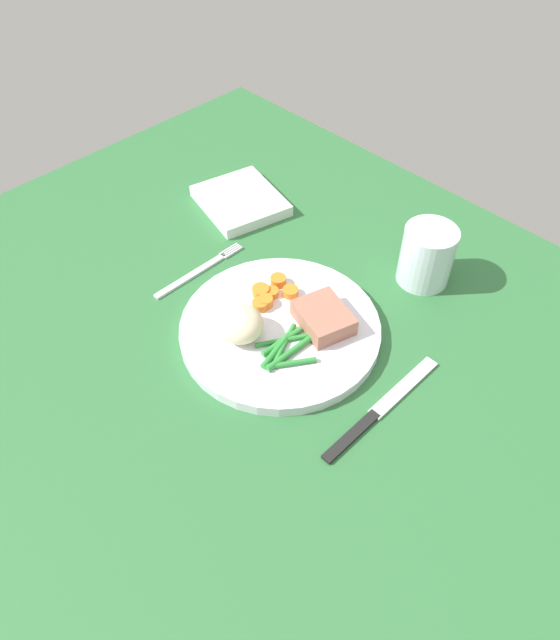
{
  "coord_description": "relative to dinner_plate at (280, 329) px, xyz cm",
  "views": [
    {
      "loc": [
        34.19,
        -36.07,
        62.68
      ],
      "look_at": [
        -3.88,
        1.5,
        4.6
      ],
      "focal_mm": 33.65,
      "sensor_mm": 36.0,
      "label": 1
    }
  ],
  "objects": [
    {
      "name": "carrot_slices",
      "position": [
        -4.76,
        2.89,
        1.39
      ],
      "size": [
        5.28,
        7.24,
        1.3
      ],
      "color": "orange",
      "rests_on": "dinner_plate"
    },
    {
      "name": "water_glass",
      "position": [
        6.98,
        22.39,
        2.99
      ],
      "size": [
        7.57,
        7.57,
        8.83
      ],
      "color": "silver",
      "rests_on": "dining_table"
    },
    {
      "name": "dinner_plate",
      "position": [
        0.0,
        0.0,
        0.0
      ],
      "size": [
        26.87,
        26.87,
        1.6
      ],
      "primitive_type": "cylinder",
      "color": "white",
      "rests_on": "dining_table"
    },
    {
      "name": "napkin",
      "position": [
        -24.87,
        15.32,
        0.14
      ],
      "size": [
        16.29,
        15.06,
        1.89
      ],
      "primitive_type": "cube",
      "rotation": [
        0.0,
        0.0,
        -0.24
      ],
      "color": "white",
      "rests_on": "dining_table"
    },
    {
      "name": "meat_portion",
      "position": [
        3.63,
        4.23,
        2.07
      ],
      "size": [
        8.92,
        7.94,
        2.54
      ],
      "primitive_type": "cube",
      "rotation": [
        0.0,
        0.0,
        -0.3
      ],
      "color": "#A86B56",
      "rests_on": "dinner_plate"
    },
    {
      "name": "fork",
      "position": [
        -17.13,
        -0.26,
        -0.6
      ],
      "size": [
        1.44,
        16.6,
        0.4
      ],
      "rotation": [
        0.0,
        0.0,
        0.02
      ],
      "color": "silver",
      "rests_on": "dining_table"
    },
    {
      "name": "dining_table",
      "position": [
        3.88,
        -1.5,
        -1.8
      ],
      "size": [
        120.0,
        90.0,
        2.0
      ],
      "color": "#2D6B38",
      "rests_on": "ground"
    },
    {
      "name": "knife",
      "position": [
        17.37,
        -0.29,
        -0.6
      ],
      "size": [
        1.7,
        20.5,
        0.64
      ],
      "rotation": [
        0.0,
        0.0,
        0.01
      ],
      "color": "black",
      "rests_on": "dining_table"
    },
    {
      "name": "green_beans",
      "position": [
        3.58,
        -2.69,
        1.18
      ],
      "size": [
        7.68,
        9.03,
        0.87
      ],
      "color": "#2D8C38",
      "rests_on": "dinner_plate"
    },
    {
      "name": "mashed_potatoes",
      "position": [
        -2.42,
        -4.84,
        2.92
      ],
      "size": [
        6.31,
        6.02,
        4.23
      ],
      "primitive_type": "ellipsoid",
      "color": "beige",
      "rests_on": "dinner_plate"
    }
  ]
}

